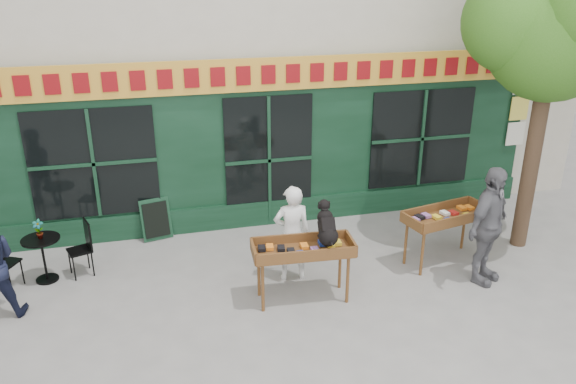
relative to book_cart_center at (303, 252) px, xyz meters
name	(u,v)px	position (x,y,z in m)	size (l,w,h in m)	color
ground	(301,281)	(0.11, 0.50, -0.82)	(80.00, 80.00, 0.00)	slate
street_tree	(556,14)	(4.45, 0.86, 3.29)	(3.05, 2.90, 5.60)	#382619
book_cart_center	(303,252)	(0.00, 0.00, 0.00)	(1.54, 0.72, 0.99)	brown
dog	(327,223)	(0.35, -0.05, 0.47)	(0.34, 0.60, 0.60)	black
woman	(292,234)	(0.00, 0.65, 0.00)	(0.60, 0.39, 1.64)	white
book_cart_right	(446,218)	(2.70, 0.56, 0.00)	(1.60, 0.92, 0.99)	brown
man_right	(488,226)	(3.00, -0.19, 0.16)	(1.16, 0.48, 1.97)	#5A595F
bistro_table	(42,251)	(-3.93, 1.59, -0.28)	(0.60, 0.60, 0.76)	black
bistro_chair_right	(84,243)	(-3.30, 1.66, -0.26)	(0.46, 0.46, 0.95)	black
potted_plant	(39,229)	(-3.93, 1.59, 0.11)	(0.17, 0.12, 0.33)	gray
chalkboard	(156,219)	(-2.10, 2.69, -0.42)	(0.59, 0.31, 0.79)	black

